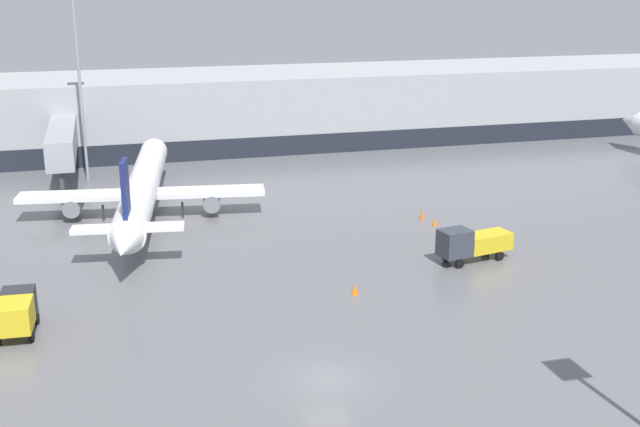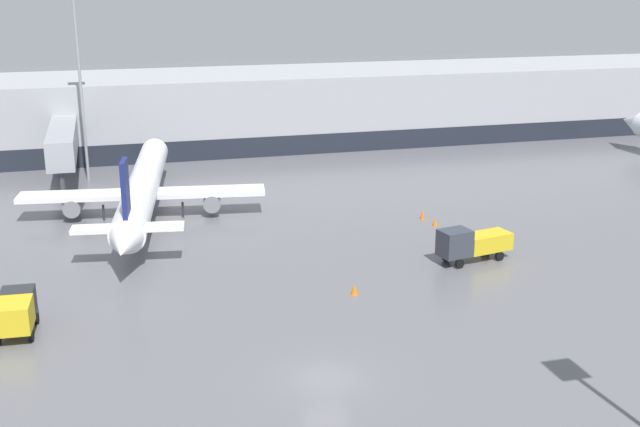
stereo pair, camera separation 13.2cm
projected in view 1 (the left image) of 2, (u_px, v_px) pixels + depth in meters
name	position (u px, v px, depth m)	size (l,w,h in m)	color
ground_plane	(327.00, 379.00, 43.29)	(320.00, 320.00, 0.00)	slate
terminal_building	(192.00, 111.00, 99.15)	(160.00, 31.71, 9.00)	#9EA0A5
parked_jet_1	(142.00, 189.00, 71.17)	(21.78, 36.16, 8.07)	white
service_truck_0	(472.00, 243.00, 60.48)	(6.20, 2.99, 2.70)	gold
service_truck_1	(16.00, 311.00, 48.21)	(2.27, 4.19, 2.43)	gold
traffic_cone_1	(422.00, 215.00, 71.15)	(0.42, 0.42, 0.80)	orange
traffic_cone_2	(435.00, 222.00, 69.34)	(0.44, 0.44, 0.68)	orange
traffic_cone_3	(355.00, 289.00, 54.57)	(0.52, 0.52, 0.71)	orange
apron_light_mast_2	(74.00, 12.00, 79.45)	(1.80, 1.80, 22.49)	gray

